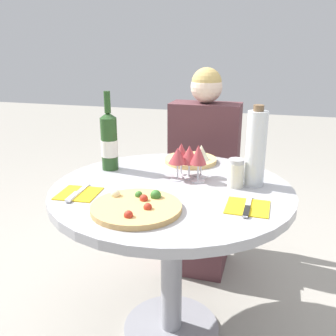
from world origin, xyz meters
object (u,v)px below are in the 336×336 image
Objects in this scene: seated_diner at (201,181)px; tall_carafe at (256,148)px; pizza_large at (137,207)px; wine_bottle at (109,141)px; dining_table at (172,216)px; chair_behind_diner at (204,187)px.

seated_diner reaches higher than tall_carafe.
wine_bottle reaches higher than pizza_large.
pizza_large is at bearing 86.57° from seated_diner.
tall_carafe is at bearing 120.56° from seated_diner.
chair_behind_diner is at bearing 90.27° from dining_table.
pizza_large is 0.89× the size of wine_bottle.
wine_bottle is (-0.27, 0.39, 0.12)m from pizza_large.
wine_bottle is (-0.33, 0.14, 0.26)m from dining_table.
seated_diner is at bearing 90.33° from dining_table.
tall_carafe is at bearing 44.34° from pizza_large.
tall_carafe is at bearing -2.53° from wine_bottle.
chair_behind_diner is 2.64× the size of tall_carafe.
seated_diner is 0.73m from tall_carafe.
wine_bottle is (-0.33, -0.51, 0.34)m from seated_diner.
tall_carafe is at bearing 115.23° from chair_behind_diner.
seated_diner is (-0.00, 0.65, -0.08)m from dining_table.
wine_bottle is 0.65m from tall_carafe.
dining_table is 3.09× the size of pizza_large.
seated_diner reaches higher than pizza_large.
dining_table is 0.81m from chair_behind_diner.
dining_table is 0.66m from seated_diner.
chair_behind_diner reaches higher than dining_table.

